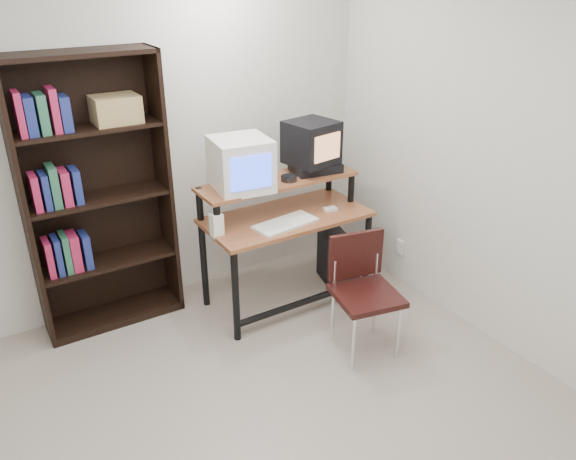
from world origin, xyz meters
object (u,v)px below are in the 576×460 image
computer_desk (285,220)px  school_chair (362,282)px  bookshelf (96,194)px  pc_tower (338,261)px  crt_tv (312,143)px  crt_monitor (241,164)px

computer_desk → school_chair: (0.13, -0.79, -0.19)m
school_chair → bookshelf: 1.93m
pc_tower → crt_tv: bearing=151.9°
pc_tower → school_chair: 0.89m
crt_monitor → crt_tv: 0.62m
crt_tv → pc_tower: (0.18, -0.16, -1.00)m
pc_tower → bookshelf: bookshelf is taller
computer_desk → crt_monitor: crt_monitor is taller
crt_monitor → crt_tv: bearing=9.1°
school_chair → crt_tv: bearing=89.9°
computer_desk → bookshelf: size_ratio=0.63×
pc_tower → school_chair: bearing=-102.1°
crt_monitor → pc_tower: bearing=-2.8°
crt_monitor → school_chair: 1.19m
computer_desk → school_chair: bearing=-81.1°
bookshelf → crt_monitor: bearing=-21.4°
crt_monitor → school_chair: crt_monitor is taller
pc_tower → bookshelf: 1.97m
crt_monitor → pc_tower: size_ratio=0.98×
computer_desk → school_chair: computer_desk is taller
bookshelf → crt_tv: bearing=-12.4°
computer_desk → crt_tv: crt_tv is taller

